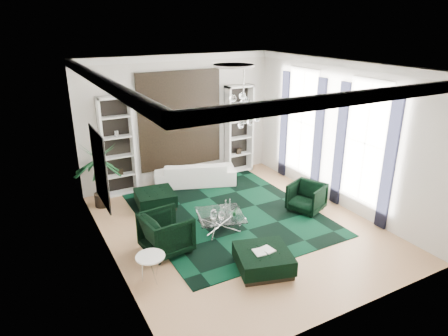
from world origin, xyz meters
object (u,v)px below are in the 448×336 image
sofa (195,173)px  armchair_right (306,197)px  armchair_left (166,233)px  ottoman_side (155,199)px  coffee_table (220,221)px  ottoman_front (263,260)px  palm (99,168)px  side_table (151,269)px

sofa → armchair_right: 3.53m
armchair_left → ottoman_side: bearing=-19.5°
coffee_table → ottoman_front: (-0.04, -1.88, 0.02)m
ottoman_side → ottoman_front: (0.92, -3.75, -0.01)m
ottoman_front → palm: (-2.15, 4.50, 0.89)m
ottoman_side → palm: bearing=148.7°
armchair_left → ottoman_side: size_ratio=0.99×
armchair_right → ottoman_side: 3.98m
ottoman_front → side_table: 2.20m
coffee_table → ottoman_side: 2.10m
ottoman_front → sofa: bearing=81.9°
coffee_table → ottoman_side: (-0.96, 1.87, 0.03)m
armchair_left → palm: size_ratio=0.44×
armchair_left → side_table: (-0.64, -0.85, -0.17)m
armchair_left → side_table: bearing=136.8°
armchair_left → ottoman_side: armchair_left is taller
sofa → coffee_table: sofa is taller
ottoman_front → palm: bearing=115.6°
sofa → ottoman_front: size_ratio=2.30×
sofa → armchair_left: armchair_left is taller
side_table → sofa: bearing=55.4°
armchair_left → ottoman_front: size_ratio=0.93×
ottoman_side → palm: size_ratio=0.45×
coffee_table → palm: 3.53m
ottoman_side → side_table: side_table is taller
ottoman_front → armchair_right: bearing=34.0°
ottoman_side → palm: palm is taller
armchair_left → sofa: bearing=-40.2°
palm → ottoman_side: bearing=-31.3°
ottoman_side → ottoman_front: 3.86m
sofa → ottoman_front: bearing=101.8°
armchair_right → ottoman_side: size_ratio=0.86×
armchair_right → coffee_table: 2.43m
armchair_right → coffee_table: size_ratio=0.78×
side_table → coffee_table: bearing=29.0°
ottoman_side → side_table: size_ratio=1.76×
coffee_table → ottoman_side: bearing=117.3°
sofa → armchair_right: size_ratio=2.87×
armchair_left → armchair_right: armchair_left is taller
side_table → armchair_left: bearing=53.1°
sofa → ottoman_front: sofa is taller
armchair_right → ottoman_front: armchair_right is taller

